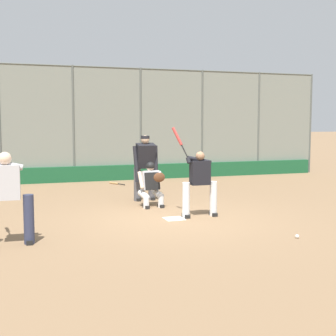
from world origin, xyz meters
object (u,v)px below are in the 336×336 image
object	(u,v)px
baseball_loose	(297,236)
batter_on_deck	(6,195)
umpire_home	(145,166)
batter_at_plate	(199,181)
spare_bat_near_backstop	(115,183)
catcher_behind_plate	(151,184)

from	to	relation	value
baseball_loose	batter_on_deck	bearing A→B (deg)	-13.19
umpire_home	baseball_loose	xyz separation A→B (m)	(-1.54, 4.98, -0.94)
batter_on_deck	batter_at_plate	bearing A→B (deg)	-161.33
umpire_home	spare_bat_near_backstop	xyz separation A→B (m)	(0.07, -3.62, -0.94)
catcher_behind_plate	spare_bat_near_backstop	distance (m)	4.65
batter_at_plate	batter_on_deck	xyz separation A→B (m)	(4.17, 1.24, 0.08)
batter_on_deck	baseball_loose	world-z (taller)	batter_on_deck
catcher_behind_plate	spare_bat_near_backstop	size ratio (longest dim) A/B	1.54
catcher_behind_plate	spare_bat_near_backstop	world-z (taller)	catcher_behind_plate
batter_at_plate	spare_bat_near_backstop	bearing A→B (deg)	-83.53
batter_on_deck	baseball_loose	distance (m)	5.35
catcher_behind_plate	spare_bat_near_backstop	xyz separation A→B (m)	(-0.05, -4.62, -0.56)
catcher_behind_plate	batter_on_deck	world-z (taller)	batter_on_deck
batter_at_plate	catcher_behind_plate	distance (m)	1.71
batter_on_deck	spare_bat_near_backstop	world-z (taller)	batter_on_deck
catcher_behind_plate	batter_on_deck	xyz separation A→B (m)	(3.48, 2.78, 0.30)
batter_on_deck	spare_bat_near_backstop	distance (m)	8.24
umpire_home	batter_on_deck	distance (m)	5.21
batter_at_plate	umpire_home	distance (m)	2.61
umpire_home	batter_at_plate	bearing A→B (deg)	98.58
catcher_behind_plate	umpire_home	size ratio (longest dim) A/B	0.64
batter_at_plate	spare_bat_near_backstop	xyz separation A→B (m)	(0.64, -6.16, -0.78)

